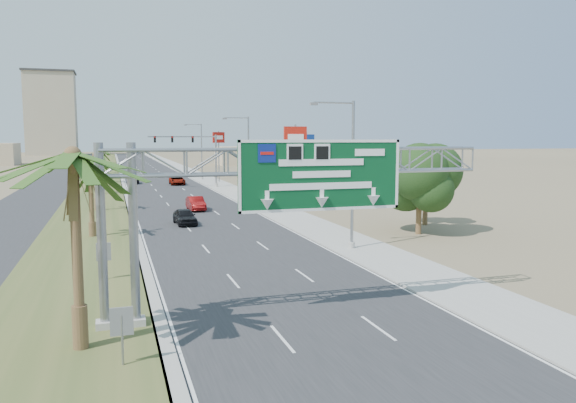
# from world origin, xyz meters

# --- Properties ---
(road) EXTENTS (12.00, 300.00, 0.02)m
(road) POSITION_xyz_m (0.00, 110.00, 0.01)
(road) COLOR #28282B
(road) RESTS_ON ground
(sidewalk_right) EXTENTS (4.00, 300.00, 0.10)m
(sidewalk_right) POSITION_xyz_m (8.50, 110.00, 0.05)
(sidewalk_right) COLOR #9E9B93
(sidewalk_right) RESTS_ON ground
(median_grass) EXTENTS (7.00, 300.00, 0.12)m
(median_grass) POSITION_xyz_m (-10.00, 110.00, 0.06)
(median_grass) COLOR #3E5023
(median_grass) RESTS_ON ground
(opposing_road) EXTENTS (8.00, 300.00, 0.02)m
(opposing_road) POSITION_xyz_m (-17.00, 110.00, 0.01)
(opposing_road) COLOR #28282B
(opposing_road) RESTS_ON ground
(sign_gantry) EXTENTS (16.75, 1.24, 7.50)m
(sign_gantry) POSITION_xyz_m (-1.06, 9.93, 6.06)
(sign_gantry) COLOR gray
(sign_gantry) RESTS_ON ground
(palm_near) EXTENTS (5.70, 5.70, 8.35)m
(palm_near) POSITION_xyz_m (-9.20, 8.00, 6.93)
(palm_near) COLOR brown
(palm_near) RESTS_ON ground
(palm_row_b) EXTENTS (3.99, 3.99, 5.95)m
(palm_row_b) POSITION_xyz_m (-9.50, 32.00, 4.90)
(palm_row_b) COLOR brown
(palm_row_b) RESTS_ON ground
(palm_row_c) EXTENTS (3.99, 3.99, 6.75)m
(palm_row_c) POSITION_xyz_m (-9.50, 48.00, 5.66)
(palm_row_c) COLOR brown
(palm_row_c) RESTS_ON ground
(palm_row_d) EXTENTS (3.99, 3.99, 5.45)m
(palm_row_d) POSITION_xyz_m (-9.50, 66.00, 4.42)
(palm_row_d) COLOR brown
(palm_row_d) RESTS_ON ground
(palm_row_e) EXTENTS (3.99, 3.99, 6.15)m
(palm_row_e) POSITION_xyz_m (-9.50, 85.00, 5.09)
(palm_row_e) COLOR brown
(palm_row_e) RESTS_ON ground
(palm_row_f) EXTENTS (3.99, 3.99, 5.75)m
(palm_row_f) POSITION_xyz_m (-9.50, 110.00, 4.71)
(palm_row_f) COLOR brown
(palm_row_f) RESTS_ON ground
(streetlight_near) EXTENTS (3.27, 0.44, 10.00)m
(streetlight_near) POSITION_xyz_m (7.30, 22.00, 4.69)
(streetlight_near) COLOR gray
(streetlight_near) RESTS_ON ground
(streetlight_mid) EXTENTS (3.27, 0.44, 10.00)m
(streetlight_mid) POSITION_xyz_m (7.30, 52.00, 4.69)
(streetlight_mid) COLOR gray
(streetlight_mid) RESTS_ON ground
(streetlight_far) EXTENTS (3.27, 0.44, 10.00)m
(streetlight_far) POSITION_xyz_m (7.30, 88.00, 4.69)
(streetlight_far) COLOR gray
(streetlight_far) RESTS_ON ground
(signal_mast) EXTENTS (10.28, 0.71, 8.00)m
(signal_mast) POSITION_xyz_m (5.17, 71.97, 4.85)
(signal_mast) COLOR gray
(signal_mast) RESTS_ON ground
(store_building) EXTENTS (18.00, 10.00, 4.00)m
(store_building) POSITION_xyz_m (22.00, 66.00, 2.00)
(store_building) COLOR tan
(store_building) RESTS_ON ground
(oak_near) EXTENTS (4.50, 4.50, 6.80)m
(oak_near) POSITION_xyz_m (15.00, 26.00, 4.53)
(oak_near) COLOR brown
(oak_near) RESTS_ON ground
(oak_far) EXTENTS (3.50, 3.50, 5.60)m
(oak_far) POSITION_xyz_m (18.00, 30.00, 3.82)
(oak_far) COLOR brown
(oak_far) RESTS_ON ground
(median_signback_a) EXTENTS (0.75, 0.08, 2.08)m
(median_signback_a) POSITION_xyz_m (-7.80, 6.00, 1.45)
(median_signback_a) COLOR gray
(median_signback_a) RESTS_ON ground
(median_signback_b) EXTENTS (0.75, 0.08, 2.08)m
(median_signback_b) POSITION_xyz_m (-8.50, 18.00, 1.45)
(median_signback_b) COLOR gray
(median_signback_b) RESTS_ON ground
(tower_distant) EXTENTS (20.00, 16.00, 35.00)m
(tower_distant) POSITION_xyz_m (-32.00, 250.00, 17.50)
(tower_distant) COLOR tan
(tower_distant) RESTS_ON ground
(building_distant_right) EXTENTS (20.00, 12.00, 5.00)m
(building_distant_right) POSITION_xyz_m (30.00, 140.00, 2.50)
(building_distant_right) COLOR tan
(building_distant_right) RESTS_ON ground
(car_left_lane) EXTENTS (1.91, 4.21, 1.40)m
(car_left_lane) POSITION_xyz_m (-2.00, 36.33, 0.70)
(car_left_lane) COLOR black
(car_left_lane) RESTS_ON ground
(car_mid_lane) EXTENTS (1.64, 4.40, 1.43)m
(car_mid_lane) POSITION_xyz_m (0.31, 45.73, 0.72)
(car_mid_lane) COLOR #650909
(car_mid_lane) RESTS_ON ground
(car_right_lane) EXTENTS (2.38, 5.03, 1.39)m
(car_right_lane) POSITION_xyz_m (2.00, 78.47, 0.69)
(car_right_lane) COLOR gray
(car_right_lane) RESTS_ON ground
(car_far) EXTENTS (1.89, 4.45, 1.28)m
(car_far) POSITION_xyz_m (-4.61, 82.73, 0.64)
(car_far) COLOR black
(car_far) RESTS_ON ground
(pole_sign_red_near) EXTENTS (2.41, 0.41, 8.90)m
(pole_sign_red_near) POSITION_xyz_m (10.13, 42.36, 6.99)
(pole_sign_red_near) COLOR gray
(pole_sign_red_near) RESTS_ON ground
(pole_sign_blue) EXTENTS (2.02, 0.71, 8.12)m
(pole_sign_blue) POSITION_xyz_m (13.00, 47.16, 6.07)
(pole_sign_blue) COLOR gray
(pole_sign_blue) RESTS_ON ground
(pole_sign_red_far) EXTENTS (2.17, 1.04, 8.67)m
(pole_sign_red_far) POSITION_xyz_m (9.41, 81.63, 6.86)
(pole_sign_red_far) COLOR gray
(pole_sign_red_far) RESTS_ON ground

